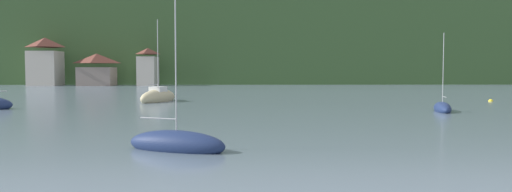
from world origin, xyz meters
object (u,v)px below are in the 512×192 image
shore_building_west (45,62)px  mooring_buoy_near (491,101)px  sailboat_far_2 (442,108)px  sailboat_near_3 (176,144)px  shore_building_westcentral (97,70)px  sailboat_far_7 (158,97)px  shore_building_central (148,67)px

shore_building_west → mooring_buoy_near: (66.92, -51.36, -4.80)m
sailboat_far_2 → sailboat_near_3: size_ratio=0.95×
shore_building_westcentral → sailboat_far_7: (22.03, -51.20, -2.80)m
shore_building_west → sailboat_far_2: bearing=-48.0°
sailboat_near_3 → sailboat_far_7: size_ratio=0.76×
shore_building_central → sailboat_far_7: (11.47, -51.20, -3.31)m
sailboat_near_3 → mooring_buoy_near: sailboat_near_3 is taller
sailboat_far_2 → shore_building_west: bearing=55.6°
shore_building_central → sailboat_far_7: sailboat_far_7 is taller
shore_building_central → mooring_buoy_near: 68.94m
shore_building_west → mooring_buoy_near: bearing=-37.5°
shore_building_central → mooring_buoy_near: bearing=-48.3°
sailboat_far_7 → mooring_buoy_near: size_ratio=18.95×
shore_building_west → sailboat_near_3: bearing=-64.5°
shore_building_west → sailboat_far_7: shore_building_west is taller
shore_building_westcentral → mooring_buoy_near: (56.36, -51.38, -3.25)m
shore_building_westcentral → shore_building_central: size_ratio=0.93×
mooring_buoy_near → sailboat_near_3: bearing=-133.1°
shore_building_central → sailboat_near_3: 83.41m
shore_building_westcentral → sailboat_far_2: shore_building_westcentral is taller
shore_building_westcentral → sailboat_near_3: size_ratio=1.07×
shore_building_central → sailboat_near_3: bearing=-77.7°
sailboat_far_2 → mooring_buoy_near: 15.53m
shore_building_central → sailboat_near_3: (17.74, -81.42, -3.50)m
shore_building_westcentral → sailboat_far_2: 78.62m
shore_building_central → mooring_buoy_near: shore_building_central is taller
shore_building_west → sailboat_far_2: (57.03, -63.32, -4.56)m
shore_building_westcentral → mooring_buoy_near: shore_building_westcentral is taller
shore_building_westcentral → mooring_buoy_near: 76.34m
sailboat_far_2 → sailboat_near_3: sailboat_near_3 is taller
sailboat_far_2 → mooring_buoy_near: sailboat_far_2 is taller
shore_building_central → sailboat_far_2: shore_building_central is taller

